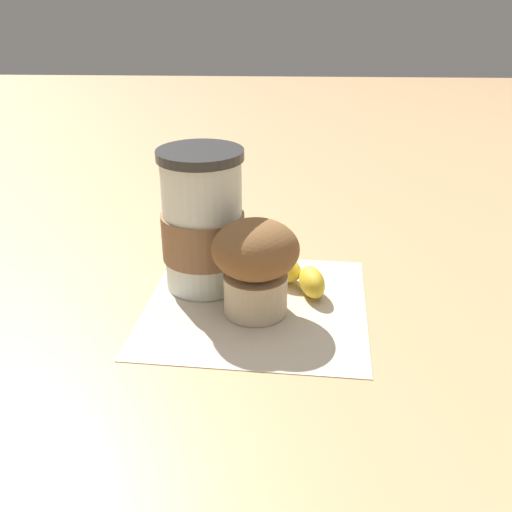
% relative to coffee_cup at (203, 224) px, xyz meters
% --- Properties ---
extents(ground_plane, '(3.00, 3.00, 0.00)m').
position_rel_coffee_cup_xyz_m(ground_plane, '(0.06, -0.04, -0.07)').
color(ground_plane, tan).
extents(paper_napkin, '(0.25, 0.25, 0.00)m').
position_rel_coffee_cup_xyz_m(paper_napkin, '(0.06, -0.04, -0.07)').
color(paper_napkin, beige).
rests_on(paper_napkin, ground_plane).
extents(coffee_cup, '(0.09, 0.09, 0.15)m').
position_rel_coffee_cup_xyz_m(coffee_cup, '(0.00, 0.00, 0.00)').
color(coffee_cup, silver).
rests_on(coffee_cup, paper_napkin).
extents(muffin, '(0.09, 0.09, 0.10)m').
position_rel_coffee_cup_xyz_m(muffin, '(0.05, -0.06, -0.02)').
color(muffin, beige).
rests_on(muffin, paper_napkin).
extents(banana, '(0.12, 0.10, 0.03)m').
position_rel_coffee_cup_xyz_m(banana, '(0.08, 0.01, -0.06)').
color(banana, gold).
rests_on(banana, paper_napkin).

